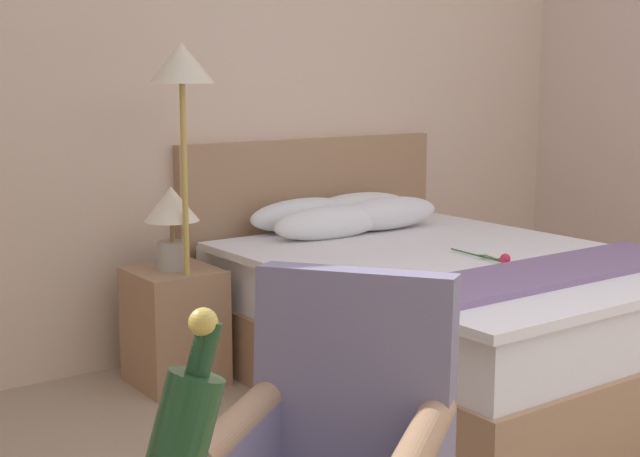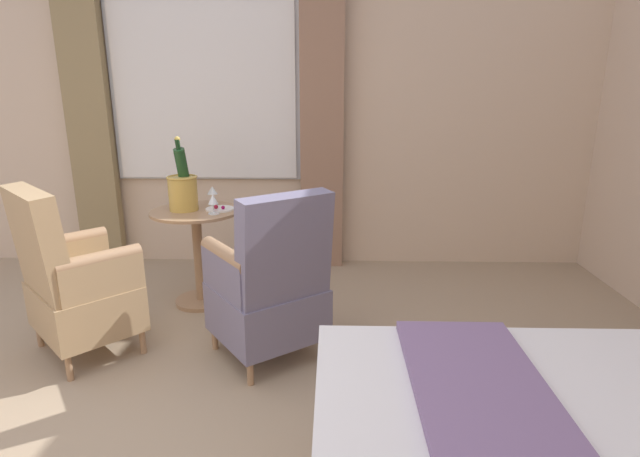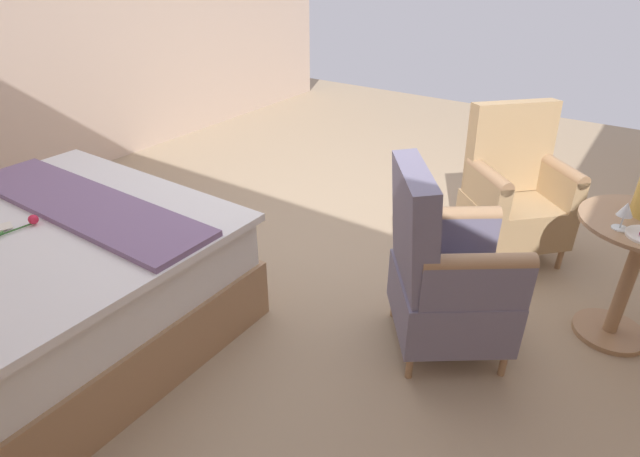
# 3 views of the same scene
# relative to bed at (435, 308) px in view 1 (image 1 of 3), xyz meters

# --- Properties ---
(wall_headboard_side) EXTENTS (5.55, 0.12, 3.09)m
(wall_headboard_side) POSITION_rel_bed_xyz_m (-0.72, 1.15, 1.19)
(wall_headboard_side) COLOR beige
(wall_headboard_side) RESTS_ON ground
(bed) EXTENTS (1.73, 2.27, 1.14)m
(bed) POSITION_rel_bed_xyz_m (0.00, 0.00, 0.00)
(bed) COLOR #A47C58
(bed) RESTS_ON ground
(nightstand) EXTENTS (0.43, 0.42, 0.57)m
(nightstand) POSITION_rel_bed_xyz_m (-1.08, 0.70, -0.07)
(nightstand) COLOR #A47C58
(nightstand) RESTS_ON ground
(bedside_lamp) EXTENTS (0.27, 0.27, 0.40)m
(bedside_lamp) POSITION_rel_bed_xyz_m (-1.08, 0.70, 0.48)
(bedside_lamp) COLOR #ADAA9E
(bedside_lamp) RESTS_ON nightstand
(floor_lamp_brass) EXTENTS (0.30, 0.30, 1.65)m
(floor_lamp_brass) POSITION_rel_bed_xyz_m (-1.07, 0.56, 0.97)
(floor_lamp_brass) COLOR gold
(floor_lamp_brass) RESTS_ON ground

